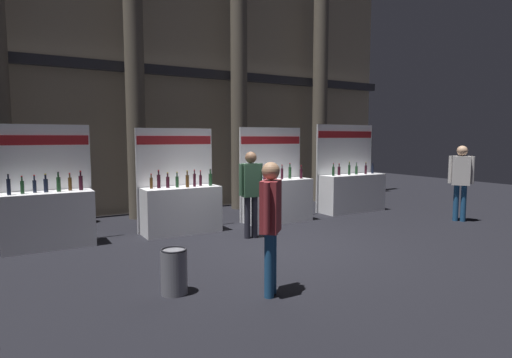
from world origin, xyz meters
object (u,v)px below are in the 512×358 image
at_px(visitor_2, 251,188).
at_px(exhibitor_booth_0, 48,215).
at_px(exhibitor_booth_1, 181,205).
at_px(exhibitor_booth_3, 351,189).
at_px(trash_bin, 174,271).
at_px(visitor_3, 461,176).
at_px(exhibitor_booth_2, 277,197).
at_px(visitor_0, 271,217).

bearing_deg(visitor_2, exhibitor_booth_0, 167.32).
relative_size(exhibitor_booth_1, exhibitor_booth_3, 0.94).
height_order(exhibitor_booth_1, trash_bin, exhibitor_booth_1).
height_order(exhibitor_booth_0, visitor_3, exhibitor_booth_0).
relative_size(exhibitor_booth_2, visitor_2, 1.30).
distance_m(trash_bin, visitor_2, 3.26).
xyz_separation_m(exhibitor_booth_2, trash_bin, (-3.72, -3.25, -0.30)).
distance_m(exhibitor_booth_2, exhibitor_booth_3, 2.52).
bearing_deg(exhibitor_booth_0, exhibitor_booth_2, -1.51).
bearing_deg(visitor_0, exhibitor_booth_2, 10.10).
bearing_deg(visitor_0, trash_bin, 101.52).
distance_m(exhibitor_booth_2, visitor_3, 4.44).
bearing_deg(exhibitor_booth_1, visitor_0, -93.81).
relative_size(exhibitor_booth_1, trash_bin, 3.71).
bearing_deg(exhibitor_booth_3, exhibitor_booth_0, -179.94).
bearing_deg(visitor_3, visitor_0, 70.77).
bearing_deg(trash_bin, visitor_0, -32.87).
xyz_separation_m(exhibitor_booth_3, trash_bin, (-6.23, -3.38, -0.31)).
bearing_deg(exhibitor_booth_0, visitor_2, -19.31).
relative_size(exhibitor_booth_1, exhibitor_booth_2, 0.98).
distance_m(trash_bin, visitor_0, 1.44).
distance_m(exhibitor_booth_1, visitor_3, 6.65).
relative_size(exhibitor_booth_0, exhibitor_booth_1, 1.02).
relative_size(trash_bin, visitor_3, 0.33).
distance_m(exhibitor_booth_3, visitor_2, 4.10).
distance_m(exhibitor_booth_1, trash_bin, 3.56).
xyz_separation_m(exhibitor_booth_2, visitor_2, (-1.37, -1.12, 0.42)).
bearing_deg(exhibitor_booth_3, exhibitor_booth_1, -178.95).
height_order(exhibitor_booth_2, visitor_3, exhibitor_booth_2).
height_order(exhibitor_booth_2, visitor_0, exhibitor_booth_2).
distance_m(exhibitor_booth_1, exhibitor_booth_2, 2.41).
bearing_deg(visitor_3, exhibitor_booth_2, 26.07).
bearing_deg(exhibitor_booth_1, exhibitor_booth_0, 178.11).
distance_m(exhibitor_booth_0, visitor_3, 9.08).
bearing_deg(trash_bin, exhibitor_booth_2, 41.10).
bearing_deg(visitor_2, visitor_0, -108.41).
xyz_separation_m(visitor_2, visitor_3, (5.19, -1.07, 0.08)).
xyz_separation_m(exhibitor_booth_0, exhibitor_booth_1, (2.52, -0.08, -0.02)).
height_order(exhibitor_booth_3, visitor_3, exhibitor_booth_3).
relative_size(exhibitor_booth_0, visitor_2, 1.30).
distance_m(exhibitor_booth_2, visitor_0, 4.77).
height_order(exhibitor_booth_2, exhibitor_booth_3, exhibitor_booth_3).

